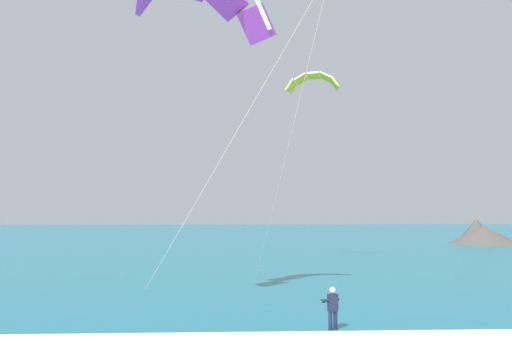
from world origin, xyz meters
name	(u,v)px	position (x,y,z in m)	size (l,w,h in m)	color
sea	(253,239)	(0.00, 73.77, 0.10)	(200.00, 120.00, 0.20)	#146075
surf_foam	(329,338)	(0.00, 14.77, 0.22)	(200.00, 1.89, 0.04)	white
surfboard	(333,335)	(0.36, 16.10, 0.03)	(0.87, 1.47, 0.09)	#E04C38
kitesurfer	(333,308)	(0.36, 16.12, 0.94)	(0.63, 0.63, 1.69)	#191E38
kite_distant	(313,80)	(3.23, 39.94, 14.23)	(4.00, 2.20, 1.54)	yellow
headland_right	(481,234)	(26.20, 62.82, 1.22)	(8.76, 9.94, 3.04)	#47423D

